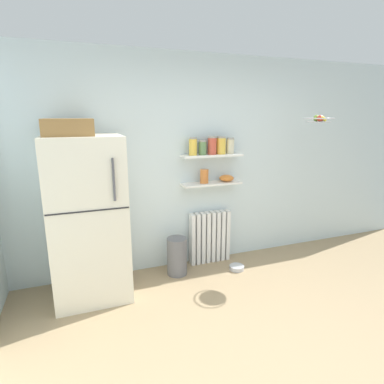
{
  "coord_description": "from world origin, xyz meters",
  "views": [
    {
      "loc": [
        -1.37,
        -1.58,
        1.88
      ],
      "look_at": [
        -0.2,
        1.6,
        1.05
      ],
      "focal_mm": 29.17,
      "sensor_mm": 36.0,
      "label": 1
    }
  ],
  "objects_px": {
    "refrigerator": "(88,216)",
    "vase": "(204,176)",
    "shelf_bowl": "(227,178)",
    "storage_jar_0": "(193,146)",
    "storage_jar_1": "(203,148)",
    "storage_jar_2": "(212,146)",
    "hanging_fruit_basket": "(319,119)",
    "storage_jar_4": "(230,146)",
    "pet_food_bowl": "(237,267)",
    "storage_jar_3": "(221,145)",
    "trash_bin": "(177,256)",
    "radiator": "(210,237)"
  },
  "relations": [
    {
      "from": "refrigerator",
      "to": "vase",
      "type": "relative_size",
      "value": 10.97
    },
    {
      "from": "refrigerator",
      "to": "shelf_bowl",
      "type": "height_order",
      "value": "refrigerator"
    },
    {
      "from": "storage_jar_0",
      "to": "vase",
      "type": "relative_size",
      "value": 1.25
    },
    {
      "from": "refrigerator",
      "to": "storage_jar_1",
      "type": "bearing_deg",
      "value": 9.98
    },
    {
      "from": "storage_jar_1",
      "to": "shelf_bowl",
      "type": "relative_size",
      "value": 0.96
    },
    {
      "from": "storage_jar_2",
      "to": "storage_jar_0",
      "type": "bearing_deg",
      "value": 180.0
    },
    {
      "from": "storage_jar_0",
      "to": "hanging_fruit_basket",
      "type": "xyz_separation_m",
      "value": [
        1.4,
        -0.48,
        0.31
      ]
    },
    {
      "from": "refrigerator",
      "to": "storage_jar_4",
      "type": "distance_m",
      "value": 1.86
    },
    {
      "from": "shelf_bowl",
      "to": "pet_food_bowl",
      "type": "height_order",
      "value": "shelf_bowl"
    },
    {
      "from": "storage_jar_3",
      "to": "hanging_fruit_basket",
      "type": "distance_m",
      "value": 1.18
    },
    {
      "from": "refrigerator",
      "to": "hanging_fruit_basket",
      "type": "xyz_separation_m",
      "value": [
        2.64,
        -0.24,
        0.96
      ]
    },
    {
      "from": "refrigerator",
      "to": "shelf_bowl",
      "type": "xyz_separation_m",
      "value": [
        1.7,
        0.24,
        0.23
      ]
    },
    {
      "from": "storage_jar_0",
      "to": "pet_food_bowl",
      "type": "distance_m",
      "value": 1.61
    },
    {
      "from": "trash_bin",
      "to": "radiator",
      "type": "bearing_deg",
      "value": 19.55
    },
    {
      "from": "shelf_bowl",
      "to": "pet_food_bowl",
      "type": "distance_m",
      "value": 1.13
    },
    {
      "from": "storage_jar_1",
      "to": "storage_jar_4",
      "type": "relative_size",
      "value": 0.89
    },
    {
      "from": "shelf_bowl",
      "to": "storage_jar_2",
      "type": "bearing_deg",
      "value": 180.0
    },
    {
      "from": "storage_jar_1",
      "to": "vase",
      "type": "xyz_separation_m",
      "value": [
        0.02,
        -0.0,
        -0.35
      ]
    },
    {
      "from": "trash_bin",
      "to": "storage_jar_0",
      "type": "bearing_deg",
      "value": 29.85
    },
    {
      "from": "trash_bin",
      "to": "refrigerator",
      "type": "bearing_deg",
      "value": -174.73
    },
    {
      "from": "vase",
      "to": "shelf_bowl",
      "type": "relative_size",
      "value": 0.93
    },
    {
      "from": "radiator",
      "to": "storage_jar_3",
      "type": "distance_m",
      "value": 1.2
    },
    {
      "from": "storage_jar_3",
      "to": "trash_bin",
      "type": "bearing_deg",
      "value": -166.6
    },
    {
      "from": "vase",
      "to": "shelf_bowl",
      "type": "bearing_deg",
      "value": 0.0
    },
    {
      "from": "storage_jar_2",
      "to": "trash_bin",
      "type": "bearing_deg",
      "value": -163.52
    },
    {
      "from": "storage_jar_2",
      "to": "storage_jar_3",
      "type": "bearing_deg",
      "value": -0.0
    },
    {
      "from": "storage_jar_3",
      "to": "shelf_bowl",
      "type": "xyz_separation_m",
      "value": [
        0.09,
        0.0,
        -0.41
      ]
    },
    {
      "from": "pet_food_bowl",
      "to": "storage_jar_1",
      "type": "bearing_deg",
      "value": 138.73
    },
    {
      "from": "refrigerator",
      "to": "vase",
      "type": "distance_m",
      "value": 1.44
    },
    {
      "from": "refrigerator",
      "to": "hanging_fruit_basket",
      "type": "bearing_deg",
      "value": -5.14
    },
    {
      "from": "storage_jar_1",
      "to": "pet_food_bowl",
      "type": "distance_m",
      "value": 1.56
    },
    {
      "from": "storage_jar_1",
      "to": "storage_jar_2",
      "type": "xyz_separation_m",
      "value": [
        0.12,
        -0.0,
        0.02
      ]
    },
    {
      "from": "radiator",
      "to": "trash_bin",
      "type": "distance_m",
      "value": 0.55
    },
    {
      "from": "storage_jar_3",
      "to": "hanging_fruit_basket",
      "type": "bearing_deg",
      "value": -24.89
    },
    {
      "from": "storage_jar_2",
      "to": "storage_jar_3",
      "type": "relative_size",
      "value": 1.02
    },
    {
      "from": "radiator",
      "to": "storage_jar_4",
      "type": "height_order",
      "value": "storage_jar_4"
    },
    {
      "from": "refrigerator",
      "to": "storage_jar_3",
      "type": "distance_m",
      "value": 1.75
    },
    {
      "from": "storage_jar_0",
      "to": "shelf_bowl",
      "type": "bearing_deg",
      "value": 0.0
    },
    {
      "from": "storage_jar_4",
      "to": "trash_bin",
      "type": "xyz_separation_m",
      "value": [
        -0.75,
        -0.15,
        -1.29
      ]
    },
    {
      "from": "pet_food_bowl",
      "to": "vase",
      "type": "bearing_deg",
      "value": 136.63
    },
    {
      "from": "storage_jar_0",
      "to": "storage_jar_4",
      "type": "xyz_separation_m",
      "value": [
        0.49,
        -0.0,
        -0.01
      ]
    },
    {
      "from": "storage_jar_1",
      "to": "vase",
      "type": "bearing_deg",
      "value": -0.0
    },
    {
      "from": "refrigerator",
      "to": "shelf_bowl",
      "type": "relative_size",
      "value": 10.23
    },
    {
      "from": "pet_food_bowl",
      "to": "hanging_fruit_basket",
      "type": "distance_m",
      "value": 2.05
    },
    {
      "from": "trash_bin",
      "to": "hanging_fruit_basket",
      "type": "height_order",
      "value": "hanging_fruit_basket"
    },
    {
      "from": "storage_jar_1",
      "to": "pet_food_bowl",
      "type": "relative_size",
      "value": 0.94
    },
    {
      "from": "storage_jar_3",
      "to": "storage_jar_0",
      "type": "bearing_deg",
      "value": 180.0
    },
    {
      "from": "storage_jar_1",
      "to": "pet_food_bowl",
      "type": "bearing_deg",
      "value": -41.27
    },
    {
      "from": "storage_jar_0",
      "to": "storage_jar_2",
      "type": "xyz_separation_m",
      "value": [
        0.25,
        0.0,
        0.0
      ]
    },
    {
      "from": "shelf_bowl",
      "to": "trash_bin",
      "type": "relative_size",
      "value": 0.39
    }
  ]
}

